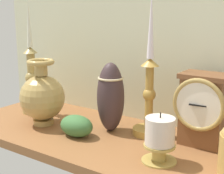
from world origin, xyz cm
name	(u,v)px	position (x,y,z in cm)	size (l,w,h in cm)	color
ground_plane	(119,143)	(0.00, 0.00, -1.20)	(100.00, 36.00, 2.40)	brown
back_wall	(155,13)	(0.00, 18.50, 32.50)	(120.00, 2.00, 65.00)	beige
mantel_clock	(203,109)	(19.12, 8.69, 9.68)	(13.20, 9.06, 18.44)	brown
candlestick_tall_left	(149,93)	(4.53, 7.65, 11.82)	(8.73, 8.73, 39.15)	#B28739
candlestick_tall_center	(32,77)	(-36.85, 3.64, 11.95)	(7.34, 7.34, 36.58)	#A58E4F
brass_vase_bulbous	(42,96)	(-25.39, -2.93, 8.67)	(13.35, 13.35, 19.58)	tan
pillar_candle_front	(160,138)	(14.71, -5.88, 5.65)	(8.06, 8.06, 11.64)	tan
tall_ceramic_vase	(111,97)	(-5.67, 4.07, 9.95)	(7.69, 7.69, 19.61)	#3C2B2E
ivy_sprig	(76,126)	(-10.93, -4.64, 2.92)	(9.89, 6.92, 5.84)	#3D6D38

